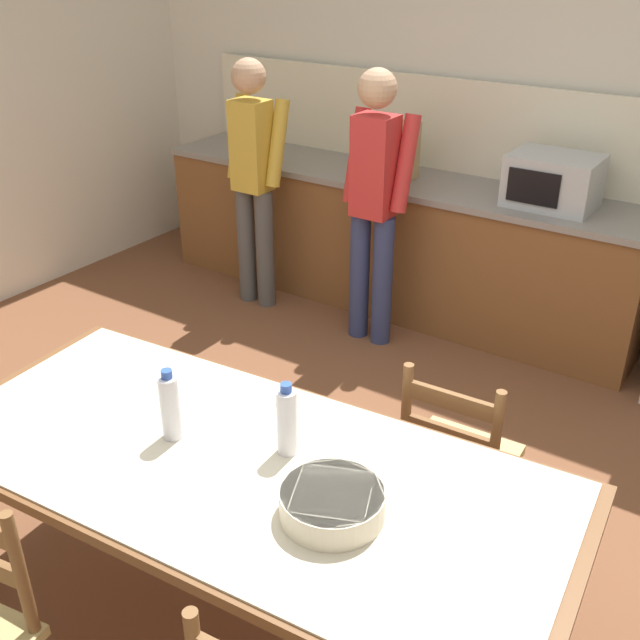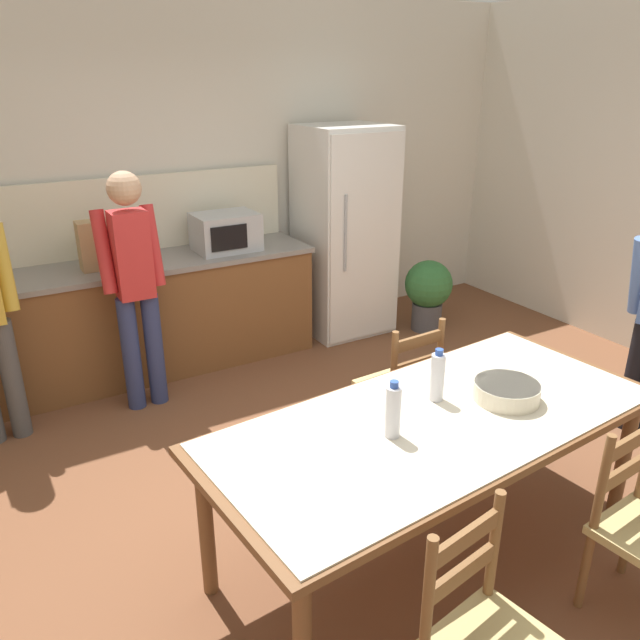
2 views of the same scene
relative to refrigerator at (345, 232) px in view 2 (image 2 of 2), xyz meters
The scene contains 14 objects.
ground_plane 2.70m from the refrigerator, 120.27° to the right, with size 8.32×8.32×0.00m, color brown.
wall_back 1.46m from the refrigerator, 159.75° to the left, with size 6.52×0.12×2.90m, color silver.
kitchen_counter 2.25m from the refrigerator, behind, with size 3.44×0.66×0.92m.
counter_splashback 2.24m from the refrigerator, behind, with size 3.40×0.03×0.60m, color #EFE8CB.
refrigerator is the anchor object (origin of this frame).
microwave 1.14m from the refrigerator, behind, with size 0.50×0.39×0.30m.
paper_bag 2.16m from the refrigerator, behind, with size 0.24×0.16×0.36m, color tan.
dining_table 3.01m from the refrigerator, 114.25° to the right, with size 2.31×1.16×0.79m.
bottle_near_centre 3.14m from the refrigerator, 118.72° to the right, with size 0.07×0.07×0.27m.
bottle_off_centre 2.84m from the refrigerator, 113.47° to the right, with size 0.07×0.07×0.27m.
serving_bowl 2.90m from the refrigerator, 106.73° to the right, with size 0.32×0.32×0.09m.
chair_side_far_right 2.12m from the refrigerator, 112.54° to the right, with size 0.44×0.42×0.91m.
person_at_counter 2.08m from the refrigerator, 166.13° to the right, with size 0.42×0.29×1.69m.
potted_plant 0.95m from the refrigerator, 33.18° to the right, with size 0.44×0.44×0.67m.
Camera 2 is at (-1.70, -2.44, 2.29)m, focal length 35.00 mm.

